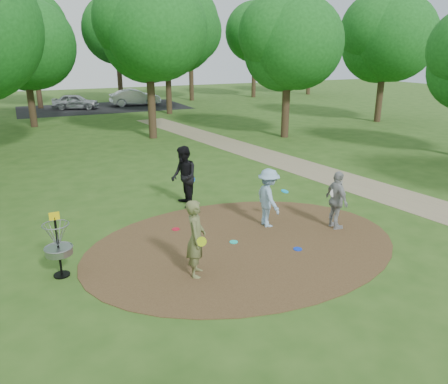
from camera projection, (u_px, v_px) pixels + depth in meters
name	position (u px, v px, depth m)	size (l,w,h in m)	color
ground	(243.00, 245.00, 11.48)	(100.00, 100.00, 0.00)	#2D5119
dirt_clearing	(243.00, 244.00, 11.47)	(8.40, 8.40, 0.02)	#47301C
footpath	(376.00, 190.00, 15.83)	(2.00, 40.00, 0.01)	#8C7A5B
parking_lot	(104.00, 108.00, 38.05)	(14.00, 8.00, 0.01)	black
player_observer_with_disc	(196.00, 238.00, 9.67)	(0.68, 0.78, 1.80)	#646A3D
player_throwing_with_disc	(268.00, 198.00, 12.43)	(1.03, 1.15, 1.71)	#8FB4D5
player_walking_with_disc	(184.00, 177.00, 13.99)	(0.82, 1.02, 1.98)	black
player_waiting_with_disc	(337.00, 200.00, 12.26)	(0.52, 1.03, 1.69)	#999A9C
disc_ground_cyan	(234.00, 242.00, 11.56)	(0.22, 0.22, 0.02)	#19CFBD
disc_ground_blue	(298.00, 249.00, 11.16)	(0.22, 0.22, 0.02)	#0D33E1
disc_ground_red	(176.00, 229.00, 12.39)	(0.22, 0.22, 0.02)	red
car_left	(75.00, 102.00, 36.76)	(1.51, 3.76, 1.28)	#AAADB2
car_right	(135.00, 97.00, 39.11)	(1.55, 4.44, 1.46)	#B2B3BA
disc_golf_basket	(57.00, 240.00, 9.64)	(0.63, 0.63, 1.54)	black
tree_ring	(160.00, 39.00, 19.32)	(37.49, 46.25, 9.79)	#332316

